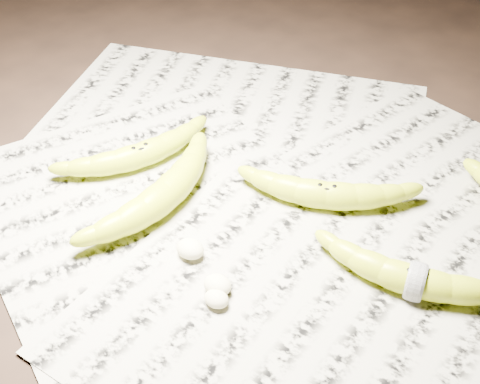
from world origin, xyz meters
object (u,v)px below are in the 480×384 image
Objects in this scene: banana_left_a at (140,153)px; banana_left_b at (165,192)px; banana_taped at (416,279)px; banana_center at (327,193)px.

banana_left_a is 0.92× the size of banana_left_b.
banana_left_a is at bearing 58.98° from banana_left_b.
banana_left_b is at bearing -95.02° from banana_left_a.
banana_left_a is at bearing 166.37° from banana_taped.
banana_center is 0.17m from banana_taped.
banana_left_b is at bearing -169.62° from banana_center.
banana_taped is (0.31, 0.06, -0.00)m from banana_left_b.
banana_left_a is 0.26m from banana_center.
banana_left_a is 1.00× the size of banana_center.
banana_left_b is 1.08× the size of banana_center.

